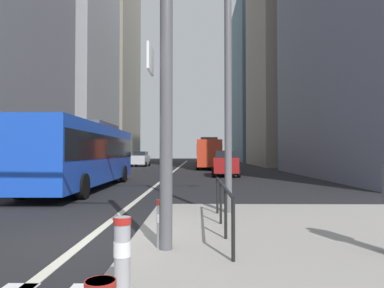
% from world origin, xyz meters
% --- Properties ---
extents(ground_plane, '(160.00, 160.00, 0.00)m').
position_xyz_m(ground_plane, '(0.00, 20.00, 0.00)').
color(ground_plane, black).
extents(median_island, '(9.00, 10.00, 0.15)m').
position_xyz_m(median_island, '(5.50, -1.00, 0.07)').
color(median_island, gray).
rests_on(median_island, ground).
extents(lane_centre_line, '(0.20, 80.00, 0.01)m').
position_xyz_m(lane_centre_line, '(0.00, 30.00, 0.01)').
color(lane_centre_line, beige).
rests_on(lane_centre_line, ground).
extents(office_tower_left_far, '(10.04, 19.51, 48.59)m').
position_xyz_m(office_tower_left_far, '(-16.00, 63.62, 24.29)').
color(office_tower_left_far, gray).
rests_on(office_tower_left_far, ground).
extents(office_tower_right_mid, '(13.36, 16.77, 32.97)m').
position_xyz_m(office_tower_right_mid, '(17.00, 41.98, 16.48)').
color(office_tower_right_mid, gray).
rests_on(office_tower_right_mid, ground).
extents(office_tower_right_far, '(13.22, 19.35, 33.43)m').
position_xyz_m(office_tower_right_far, '(17.00, 64.92, 16.72)').
color(office_tower_right_far, slate).
rests_on(office_tower_right_far, ground).
extents(city_bus_blue_oncoming, '(2.79, 12.10, 3.40)m').
position_xyz_m(city_bus_blue_oncoming, '(-3.38, 10.01, 1.84)').
color(city_bus_blue_oncoming, blue).
rests_on(city_bus_blue_oncoming, ground).
extents(city_bus_red_receding, '(2.80, 10.57, 3.40)m').
position_xyz_m(city_bus_red_receding, '(3.53, 32.17, 1.83)').
color(city_bus_red_receding, red).
rests_on(city_bus_red_receding, ground).
extents(car_oncoming_mid, '(2.13, 4.19, 1.94)m').
position_xyz_m(car_oncoming_mid, '(-5.12, 38.06, 0.99)').
color(car_oncoming_mid, silver).
rests_on(car_oncoming_mid, ground).
extents(car_receding_near, '(2.14, 4.21, 1.94)m').
position_xyz_m(car_receding_near, '(4.00, 54.17, 0.99)').
color(car_receding_near, '#232838').
rests_on(car_receding_near, ground).
extents(car_receding_far, '(2.16, 4.61, 1.94)m').
position_xyz_m(car_receding_far, '(4.38, 19.44, 0.99)').
color(car_receding_far, maroon).
rests_on(car_receding_far, ground).
extents(traffic_signal_gantry, '(5.37, 0.65, 6.00)m').
position_xyz_m(traffic_signal_gantry, '(-0.03, -1.23, 4.07)').
color(traffic_signal_gantry, '#515156').
rests_on(traffic_signal_gantry, median_island).
extents(street_lamp_post, '(5.50, 0.32, 8.00)m').
position_xyz_m(street_lamp_post, '(3.11, 2.43, 5.28)').
color(street_lamp_post, '#56565B').
rests_on(street_lamp_post, median_island).
extents(bollard_left, '(0.20, 0.20, 0.93)m').
position_xyz_m(bollard_left, '(1.42, -3.29, 0.66)').
color(bollard_left, '#99999E').
rests_on(bollard_left, median_island).
extents(bollard_right, '(0.20, 0.20, 0.82)m').
position_xyz_m(bollard_right, '(1.64, -1.12, 0.61)').
color(bollard_right, '#99999E').
rests_on(bollard_right, median_island).
extents(pedestrian_railing, '(0.06, 4.21, 0.98)m').
position_xyz_m(pedestrian_railing, '(2.80, 0.22, 0.87)').
color(pedestrian_railing, black).
rests_on(pedestrian_railing, median_island).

